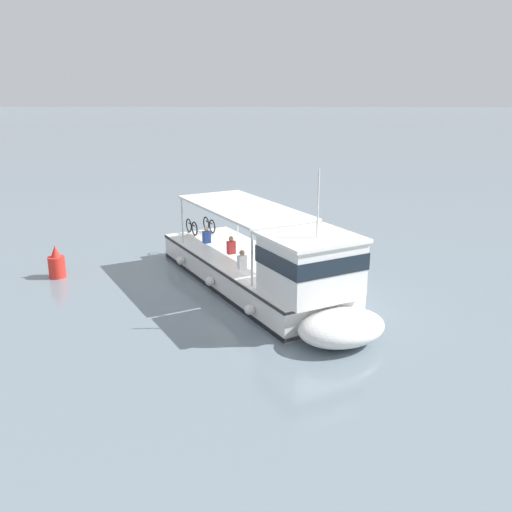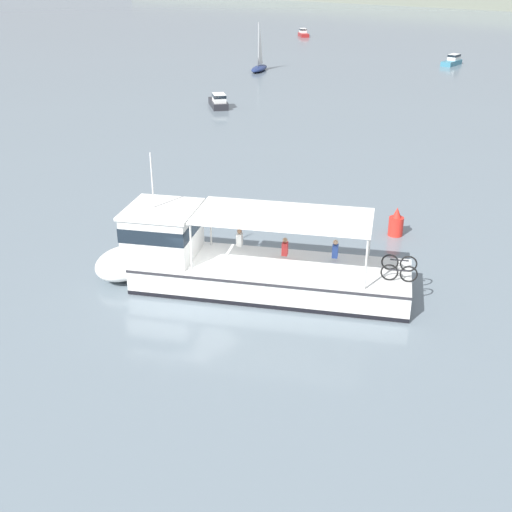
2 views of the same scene
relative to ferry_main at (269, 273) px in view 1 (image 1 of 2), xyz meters
name	(u,v)px [view 1 (image 1 of 2)]	position (x,y,z in m)	size (l,w,h in m)	color
ground_plane	(296,306)	(-0.82, -1.03, -1.02)	(400.00, 400.00, 0.00)	slate
ferry_main	(269,273)	(0.00, 0.00, 0.00)	(12.57, 8.98, 5.32)	white
channel_buoy	(57,264)	(2.25, 8.95, -0.45)	(0.70, 0.70, 1.40)	red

